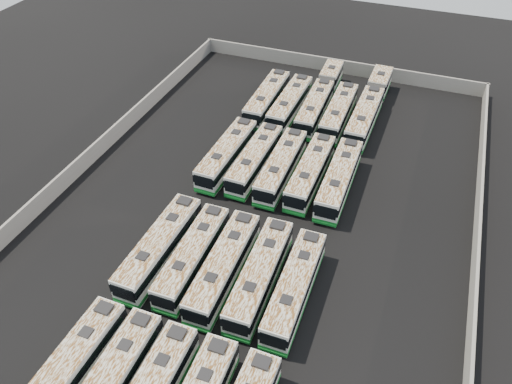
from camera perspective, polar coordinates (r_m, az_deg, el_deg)
name	(u,v)px	position (r m, az deg, el deg)	size (l,w,h in m)	color
ground	(256,216)	(54.17, 0.00, -2.75)	(140.00, 140.00, 0.00)	black
perimeter_wall	(256,208)	(53.43, 0.00, -1.88)	(45.20, 73.20, 2.20)	slate
bus_front_far_left	(69,371)	(43.02, -20.61, -18.62)	(2.79, 12.27, 3.45)	silver
bus_midfront_far_left	(160,247)	(49.22, -10.92, -6.20)	(2.85, 12.70, 3.57)	silver
bus_midfront_left	(193,256)	(48.02, -7.24, -7.29)	(2.76, 12.15, 3.41)	silver
bus_midfront_center	(224,267)	(46.79, -3.72, -8.50)	(2.86, 12.59, 3.54)	silver
bus_midfront_right	(260,275)	(46.03, 0.43, -9.48)	(2.97, 12.55, 3.52)	silver
bus_midfront_far_right	(295,287)	(45.30, 4.44, -10.82)	(2.73, 12.26, 3.45)	silver
bus_midback_far_left	(227,154)	(60.07, -3.33, 4.34)	(2.93, 12.52, 3.51)	silver
bus_midback_left	(255,160)	(59.15, -0.14, 3.73)	(2.79, 12.25, 3.44)	silver
bus_midback_center	(281,167)	(58.09, 2.87, 2.93)	(2.74, 12.41, 3.49)	silver
bus_midback_right	(310,172)	(57.54, 6.23, 2.28)	(2.68, 12.32, 3.47)	silver
bus_midback_far_right	(339,179)	(56.87, 9.47, 1.45)	(2.76, 12.63, 3.55)	silver
bus_back_far_left	(267,99)	(71.11, 1.27, 10.60)	(2.84, 12.68, 3.57)	silver
bus_back_left	(290,104)	(70.12, 3.89, 10.03)	(2.80, 12.50, 3.51)	silver
bus_back_center	(320,97)	(72.23, 7.34, 10.71)	(3.06, 18.97, 3.43)	silver
bus_back_right	(339,113)	(68.89, 9.42, 8.94)	(2.73, 12.37, 3.48)	silver
bus_back_far_right	(370,106)	(71.20, 12.85, 9.60)	(2.96, 19.76, 3.58)	silver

